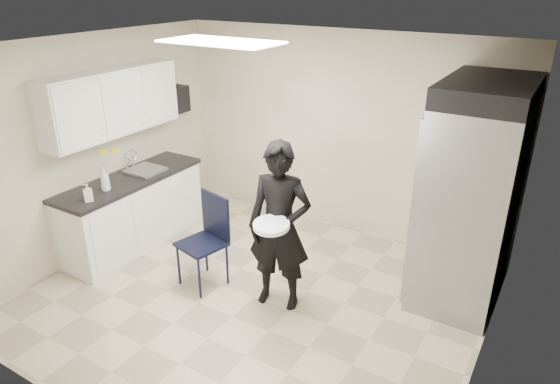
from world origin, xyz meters
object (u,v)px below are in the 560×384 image
Objects in this scene: lower_counter at (134,213)px; commercial_fridge at (471,203)px; folding_chair at (201,244)px; man_tuxedo at (280,227)px.

commercial_fridge is (3.78, 1.07, 0.62)m from lower_counter.
lower_counter is 3.98m from commercial_fridge.
folding_chair is (-2.45, -1.35, -0.55)m from commercial_fridge.
commercial_fridge reaches higher than lower_counter.
man_tuxedo is at bearing -142.56° from commercial_fridge.
lower_counter is 1.89× the size of folding_chair.
lower_counter is 1.36m from folding_chair.
lower_counter is 0.90× the size of commercial_fridge.
folding_chair is at bearing -151.13° from commercial_fridge.
commercial_fridge is at bearing 42.36° from folding_chair.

